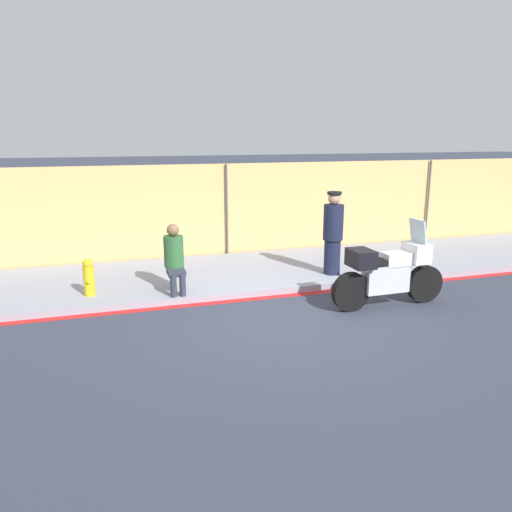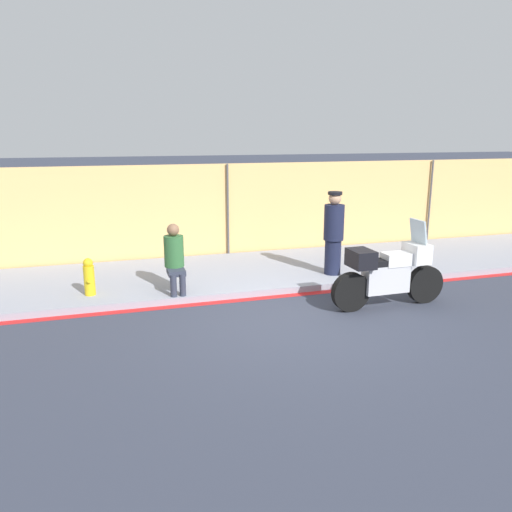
{
  "view_description": "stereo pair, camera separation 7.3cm",
  "coord_description": "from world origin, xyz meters",
  "views": [
    {
      "loc": [
        -2.81,
        -7.05,
        2.97
      ],
      "look_at": [
        -0.24,
        1.25,
        0.82
      ],
      "focal_mm": 35.0,
      "sensor_mm": 36.0,
      "label": 1
    },
    {
      "loc": [
        -2.74,
        -7.07,
        2.97
      ],
      "look_at": [
        -0.24,
        1.25,
        0.82
      ],
      "focal_mm": 35.0,
      "sensor_mm": 36.0,
      "label": 2
    }
  ],
  "objects": [
    {
      "name": "person_seated_on_curb",
      "position": [
        -1.63,
        1.81,
        0.81
      ],
      "size": [
        0.36,
        0.64,
        1.25
      ],
      "color": "#2D3342",
      "rests_on": "sidewalk"
    },
    {
      "name": "curb_paint_stripe",
      "position": [
        0.0,
        1.27,
        0.0
      ],
      "size": [
        41.5,
        0.18,
        0.01
      ],
      "color": "red",
      "rests_on": "ground_plane"
    },
    {
      "name": "officer_standing",
      "position": [
        1.64,
        2.02,
        0.99
      ],
      "size": [
        0.41,
        0.41,
        1.7
      ],
      "color": "#191E38",
      "rests_on": "sidewalk"
    },
    {
      "name": "sidewalk",
      "position": [
        0.0,
        2.88,
        0.06
      ],
      "size": [
        41.5,
        3.03,
        0.12
      ],
      "color": "#8E93A3",
      "rests_on": "ground_plane"
    },
    {
      "name": "motorcycle",
      "position": [
        1.84,
        0.21,
        0.62
      ],
      "size": [
        2.15,
        0.52,
        1.52
      ],
      "rotation": [
        0.0,
        0.0,
        0.02
      ],
      "color": "black",
      "rests_on": "ground_plane"
    },
    {
      "name": "storefront_fence",
      "position": [
        -0.0,
        4.48,
        1.13
      ],
      "size": [
        39.43,
        0.17,
        2.27
      ],
      "color": "#E5B26B",
      "rests_on": "ground_plane"
    },
    {
      "name": "ground_plane",
      "position": [
        0.0,
        0.0,
        0.0
      ],
      "size": [
        120.0,
        120.0,
        0.0
      ],
      "primitive_type": "plane",
      "color": "#333847"
    },
    {
      "name": "fire_hydrant",
      "position": [
        -3.14,
        2.0,
        0.46
      ],
      "size": [
        0.19,
        0.24,
        0.68
      ],
      "color": "gold",
      "rests_on": "sidewalk"
    }
  ]
}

